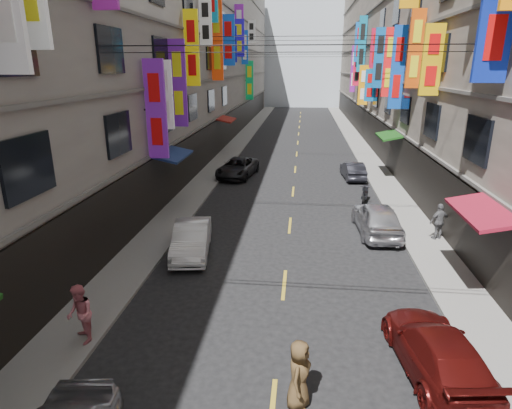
% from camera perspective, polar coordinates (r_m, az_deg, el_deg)
% --- Properties ---
extents(sidewalk_left, '(2.00, 90.00, 0.12)m').
position_cam_1_polar(sidewalk_left, '(38.91, -3.49, 7.00)').
color(sidewalk_left, slate).
rests_on(sidewalk_left, ground).
extents(sidewalk_right, '(2.00, 90.00, 0.12)m').
position_cam_1_polar(sidewalk_right, '(38.76, 14.40, 6.43)').
color(sidewalk_right, slate).
rests_on(sidewalk_right, ground).
extents(building_row_left, '(10.14, 90.00, 19.00)m').
position_cam_1_polar(building_row_left, '(39.72, -12.89, 20.50)').
color(building_row_left, gray).
rests_on(building_row_left, ground).
extents(building_row_right, '(10.14, 90.00, 19.00)m').
position_cam_1_polar(building_row_right, '(39.43, 24.69, 19.42)').
color(building_row_right, '#A5978A').
rests_on(building_row_right, ground).
extents(haze_block, '(18.00, 8.00, 22.00)m').
position_cam_1_polar(haze_block, '(87.73, 6.31, 20.16)').
color(haze_block, silver).
rests_on(haze_block, ground).
extents(shop_signage, '(14.00, 55.00, 12.39)m').
position_cam_1_polar(shop_signage, '(30.41, 5.65, 20.94)').
color(shop_signage, '#1138C7').
rests_on(shop_signage, ground).
extents(street_awnings, '(13.99, 35.20, 0.41)m').
position_cam_1_polar(street_awnings, '(22.16, 1.63, 6.45)').
color(street_awnings, '#174D14').
rests_on(street_awnings, ground).
extents(overhead_cables, '(14.00, 38.04, 1.24)m').
position_cam_1_polar(overhead_cables, '(25.70, 5.53, 20.95)').
color(overhead_cables, black).
rests_on(overhead_cables, ground).
extents(lane_markings, '(0.12, 80.20, 0.01)m').
position_cam_1_polar(lane_markings, '(35.44, 5.35, 5.78)').
color(lane_markings, gold).
rests_on(lane_markings, ground).
extents(scooter_far_right, '(0.66, 1.78, 1.14)m').
position_cam_1_polar(scooter_far_right, '(25.27, 14.32, 1.35)').
color(scooter_far_right, black).
rests_on(scooter_far_right, ground).
extents(car_left_mid, '(1.98, 4.16, 1.32)m').
position_cam_1_polar(car_left_mid, '(17.82, -8.59, -4.54)').
color(car_left_mid, white).
rests_on(car_left_mid, ground).
extents(car_left_far, '(2.80, 4.91, 1.29)m').
position_cam_1_polar(car_left_far, '(30.13, -2.48, 4.93)').
color(car_left_far, black).
rests_on(car_left_far, ground).
extents(car_right_near, '(2.30, 4.53, 1.26)m').
position_cam_1_polar(car_right_near, '(12.16, 23.00, -17.56)').
color(car_right_near, '#5B110F').
rests_on(car_right_near, ground).
extents(car_right_mid, '(2.01, 4.50, 1.50)m').
position_cam_1_polar(car_right_mid, '(20.47, 15.80, -1.76)').
color(car_right_mid, silver).
rests_on(car_right_mid, ground).
extents(car_right_far, '(1.55, 3.67, 1.18)m').
position_cam_1_polar(car_right_far, '(30.27, 12.79, 4.45)').
color(car_right_far, '#23232A').
rests_on(car_right_far, ground).
extents(pedestrian_lfar, '(0.96, 1.00, 1.70)m').
position_cam_1_polar(pedestrian_lfar, '(12.94, -22.42, -13.38)').
color(pedestrian_lfar, '#E07682').
rests_on(pedestrian_lfar, sidewalk_left).
extents(pedestrian_rfar, '(1.10, 0.89, 1.63)m').
position_cam_1_polar(pedestrian_rfar, '(20.38, 23.23, -2.09)').
color(pedestrian_rfar, '#5A5A5D').
rests_on(pedestrian_rfar, sidewalk_right).
extents(pedestrian_crossing, '(0.73, 0.92, 1.68)m').
position_cam_1_polar(pedestrian_crossing, '(10.33, 5.75, -21.61)').
color(pedestrian_crossing, '#513B20').
rests_on(pedestrian_crossing, ground).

